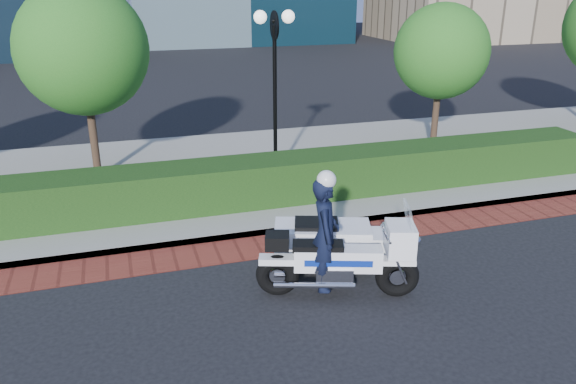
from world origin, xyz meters
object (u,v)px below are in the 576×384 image
object	(u,v)px
lamppost	(275,69)
tree_c	(441,52)
police_motorcycle	(330,244)
tree_b	(83,50)

from	to	relation	value
lamppost	tree_c	world-z (taller)	tree_c
tree_c	police_motorcycle	world-z (taller)	tree_c
tree_b	police_motorcycle	bearing A→B (deg)	-59.88
tree_b	tree_c	size ratio (longest dim) A/B	1.14
police_motorcycle	tree_c	bearing A→B (deg)	66.44
lamppost	police_motorcycle	world-z (taller)	lamppost
tree_b	tree_c	xyz separation A→B (m)	(10.00, -0.00, -0.39)
lamppost	tree_c	xyz separation A→B (m)	(5.50, 1.30, 0.09)
tree_c	tree_b	bearing A→B (deg)	180.00
tree_b	lamppost	bearing A→B (deg)	-16.11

